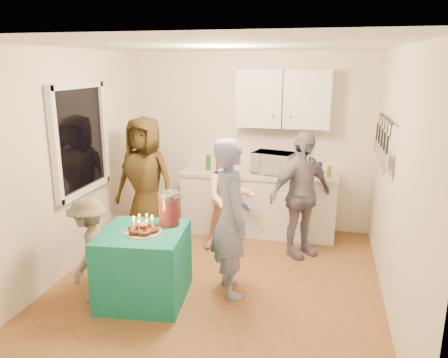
% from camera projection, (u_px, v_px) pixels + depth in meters
% --- Properties ---
extents(floor, '(4.00, 4.00, 0.00)m').
position_uv_depth(floor, '(217.00, 285.00, 4.95)').
color(floor, brown).
rests_on(floor, ground).
extents(ceiling, '(4.00, 4.00, 0.00)m').
position_uv_depth(ceiling, '(216.00, 45.00, 4.28)').
color(ceiling, white).
rests_on(ceiling, floor).
extents(back_wall, '(3.60, 3.60, 0.00)m').
position_uv_depth(back_wall, '(249.00, 142.00, 6.50)').
color(back_wall, silver).
rests_on(back_wall, floor).
extents(left_wall, '(4.00, 4.00, 0.00)m').
position_uv_depth(left_wall, '(65.00, 165.00, 5.01)').
color(left_wall, silver).
rests_on(left_wall, floor).
extents(right_wall, '(4.00, 4.00, 0.00)m').
position_uv_depth(right_wall, '(397.00, 184.00, 4.22)').
color(right_wall, silver).
rests_on(right_wall, floor).
extents(window_night, '(0.04, 1.00, 1.20)m').
position_uv_depth(window_night, '(79.00, 139.00, 5.22)').
color(window_night, black).
rests_on(window_night, left_wall).
extents(counter, '(2.20, 0.58, 0.86)m').
position_uv_depth(counter, '(258.00, 204.00, 6.39)').
color(counter, white).
rests_on(counter, floor).
extents(countertop, '(2.24, 0.62, 0.05)m').
position_uv_depth(countertop, '(259.00, 174.00, 6.28)').
color(countertop, beige).
rests_on(countertop, counter).
extents(upper_cabinet, '(1.30, 0.30, 0.80)m').
position_uv_depth(upper_cabinet, '(283.00, 99.00, 6.08)').
color(upper_cabinet, white).
rests_on(upper_cabinet, back_wall).
extents(pot_rack, '(0.12, 1.00, 0.60)m').
position_uv_depth(pot_rack, '(383.00, 141.00, 4.82)').
color(pot_rack, black).
rests_on(pot_rack, right_wall).
extents(microwave, '(0.62, 0.49, 0.30)m').
position_uv_depth(microwave, '(273.00, 163.00, 6.19)').
color(microwave, white).
rests_on(microwave, countertop).
extents(party_table, '(0.93, 0.93, 0.76)m').
position_uv_depth(party_table, '(144.00, 265.00, 4.58)').
color(party_table, '#117461').
rests_on(party_table, floor).
extents(donut_cake, '(0.38, 0.38, 0.18)m').
position_uv_depth(donut_cake, '(143.00, 224.00, 4.42)').
color(donut_cake, '#381C0C').
rests_on(donut_cake, party_table).
extents(punch_jar, '(0.22, 0.22, 0.34)m').
position_uv_depth(punch_jar, '(169.00, 209.00, 4.62)').
color(punch_jar, red).
rests_on(punch_jar, party_table).
extents(man_birthday, '(0.65, 0.74, 1.71)m').
position_uv_depth(man_birthday, '(231.00, 218.00, 4.59)').
color(man_birthday, '#7C87B4').
rests_on(man_birthday, floor).
extents(woman_back_left, '(0.93, 0.67, 1.76)m').
position_uv_depth(woman_back_left, '(145.00, 181.00, 5.94)').
color(woman_back_left, brown).
rests_on(woman_back_left, floor).
extents(woman_back_center, '(0.83, 0.73, 1.41)m').
position_uv_depth(woman_back_center, '(229.00, 198.00, 5.76)').
color(woman_back_center, '#FF9985').
rests_on(woman_back_center, floor).
extents(woman_back_right, '(0.96, 0.95, 1.63)m').
position_uv_depth(woman_back_right, '(301.00, 195.00, 5.54)').
color(woman_back_right, '#160F32').
rests_on(woman_back_right, floor).
extents(child_near_left, '(0.57, 0.80, 1.13)m').
position_uv_depth(child_near_left, '(90.00, 249.00, 4.52)').
color(child_near_left, '#575045').
rests_on(child_near_left, floor).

